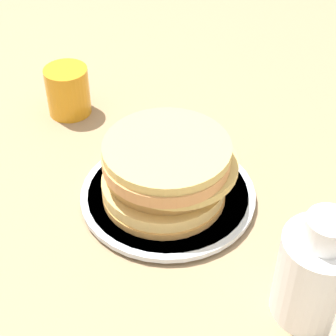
{
  "coord_description": "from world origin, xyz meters",
  "views": [
    {
      "loc": [
        0.31,
        -0.46,
        0.52
      ],
      "look_at": [
        -0.01,
        -0.02,
        0.05
      ],
      "focal_mm": 60.0,
      "sensor_mm": 36.0,
      "label": 1
    }
  ],
  "objects": [
    {
      "name": "ground_plane",
      "position": [
        0.0,
        0.0,
        0.0
      ],
      "size": [
        4.0,
        4.0,
        0.0
      ],
      "primitive_type": "plane",
      "color": "#9E7F5B"
    },
    {
      "name": "pancake_stack",
      "position": [
        -0.01,
        -0.02,
        0.05
      ],
      "size": [
        0.17,
        0.18,
        0.08
      ],
      "color": "#CF9147",
      "rests_on": "plate"
    },
    {
      "name": "cream_jug",
      "position": [
        0.22,
        -0.07,
        0.06
      ],
      "size": [
        0.08,
        0.08,
        0.14
      ],
      "color": "white",
      "rests_on": "ground_plane"
    },
    {
      "name": "juice_glass",
      "position": [
        -0.25,
        0.06,
        0.04
      ],
      "size": [
        0.07,
        0.07,
        0.08
      ],
      "color": "orange",
      "rests_on": "ground_plane"
    },
    {
      "name": "plate",
      "position": [
        -0.01,
        -0.02,
        0.01
      ],
      "size": [
        0.23,
        0.23,
        0.01
      ],
      "color": "silver",
      "rests_on": "ground_plane"
    }
  ]
}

